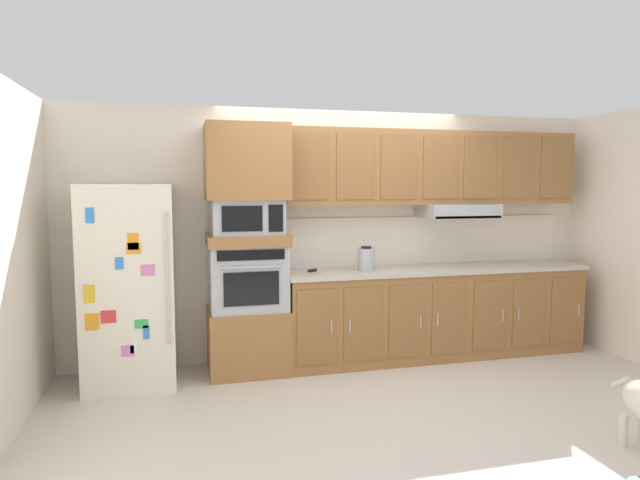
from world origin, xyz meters
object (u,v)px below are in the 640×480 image
(built_in_oven, at_px, (247,277))
(screwdriver, at_px, (313,270))
(microwave, at_px, (247,217))
(electric_kettle, at_px, (366,259))
(refrigerator, at_px, (129,285))

(built_in_oven, distance_m, screwdriver, 0.63)
(microwave, height_order, screwdriver, microwave)
(built_in_oven, distance_m, microwave, 0.56)
(electric_kettle, bearing_deg, refrigerator, -179.46)
(built_in_oven, bearing_deg, refrigerator, -176.27)
(built_in_oven, distance_m, electric_kettle, 1.16)
(refrigerator, bearing_deg, electric_kettle, 0.54)
(built_in_oven, bearing_deg, screwdriver, 0.85)
(screwdriver, relative_size, electric_kettle, 0.69)
(refrigerator, relative_size, screwdriver, 10.66)
(refrigerator, distance_m, built_in_oven, 1.04)
(built_in_oven, bearing_deg, electric_kettle, -2.35)
(refrigerator, xyz_separation_m, screwdriver, (1.67, 0.08, 0.05))
(microwave, bearing_deg, electric_kettle, -2.35)
(built_in_oven, xyz_separation_m, screwdriver, (0.63, 0.01, 0.03))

